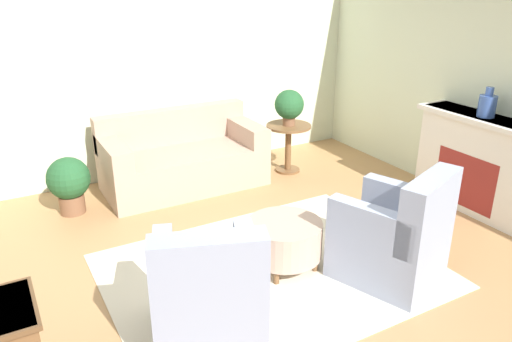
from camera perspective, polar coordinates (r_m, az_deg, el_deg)
The scene contains 13 objects.
ground_plane at distance 4.57m, azimuth 1.76°, elevation -11.39°, with size 16.00×16.00×0.00m, color #AD7F51.
wall_back at distance 6.55m, azimuth -11.40°, elevation 11.76°, with size 9.64×0.12×2.80m.
wall_right at distance 5.96m, azimuth 26.74°, elevation 8.89°, with size 0.12×9.64×2.80m.
rug at distance 4.57m, azimuth 1.76°, elevation -11.34°, with size 2.84×2.18×0.01m.
couch at distance 6.23m, azimuth -8.38°, elevation 1.28°, with size 1.93×0.93×0.91m.
armchair_left at distance 3.58m, azimuth -5.45°, elevation -14.39°, with size 0.97×1.02×1.01m.
armchair_right at distance 4.44m, azimuth 15.62°, elevation -7.43°, with size 0.97×1.02×1.01m.
ottoman_table at distance 4.49m, azimuth 3.26°, elevation -7.74°, with size 0.68×0.68×0.44m.
side_table at distance 6.59m, azimuth 3.72°, elevation 3.62°, with size 0.59×0.59×0.64m.
fireplace at distance 5.98m, azimuth 24.02°, elevation 0.98°, with size 0.44×1.49×1.08m.
vase_mantel_near at distance 5.79m, azimuth 24.89°, elevation 6.85°, with size 0.18×0.18×0.31m.
potted_plant_on_side_table at distance 6.46m, azimuth 3.82°, elevation 7.50°, with size 0.38×0.38×0.46m.
potted_plant_floor at distance 5.81m, azimuth -20.60°, elevation -1.17°, with size 0.46×0.46×0.64m.
Camera 1 is at (-1.98, -3.26, 2.51)m, focal length 35.00 mm.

